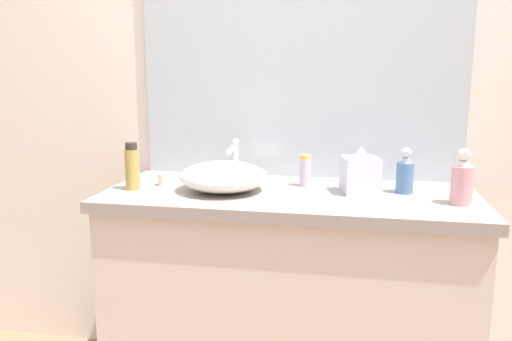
{
  "coord_description": "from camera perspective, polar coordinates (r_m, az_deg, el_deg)",
  "views": [
    {
      "loc": [
        0.25,
        -1.44,
        1.32
      ],
      "look_at": [
        -0.1,
        0.38,
        0.96
      ],
      "focal_mm": 35.77,
      "sensor_mm": 36.0,
      "label": 1
    }
  ],
  "objects": [
    {
      "name": "tissue_box",
      "position": [
        1.91,
        11.58,
        -0.28
      ],
      "size": [
        0.15,
        0.15,
        0.17
      ],
      "color": "silver",
      "rests_on": "vanity_counter"
    },
    {
      "name": "bathroom_wall_rear",
      "position": [
        2.19,
        4.39,
        10.48
      ],
      "size": [
        6.0,
        0.06,
        2.6
      ],
      "primitive_type": "cube",
      "color": "silver",
      "rests_on": "ground"
    },
    {
      "name": "faucet",
      "position": [
        2.07,
        -2.46,
        1.58
      ],
      "size": [
        0.03,
        0.13,
        0.17
      ],
      "color": "silver",
      "rests_on": "vanity_counter"
    },
    {
      "name": "wall_mirror_panel",
      "position": [
        2.15,
        4.94,
        13.5
      ],
      "size": [
        1.34,
        0.01,
        1.07
      ],
      "primitive_type": "cube",
      "color": "#B2BCC6",
      "rests_on": "vanity_counter"
    },
    {
      "name": "candle_jar",
      "position": [
        2.04,
        -10.14,
        -0.97
      ],
      "size": [
        0.06,
        0.06,
        0.05
      ],
      "primitive_type": "cylinder",
      "color": "silver",
      "rests_on": "vanity_counter"
    },
    {
      "name": "vanity_counter",
      "position": [
        2.05,
        3.59,
        -14.32
      ],
      "size": [
        1.38,
        0.58,
        0.88
      ],
      "color": "beige",
      "rests_on": "ground"
    },
    {
      "name": "spray_can",
      "position": [
        1.84,
        22.03,
        -1.15
      ],
      "size": [
        0.07,
        0.07,
        0.19
      ],
      "color": "#D4969A",
      "rests_on": "vanity_counter"
    },
    {
      "name": "sink_basin",
      "position": [
        1.91,
        -3.68,
        -0.67
      ],
      "size": [
        0.33,
        0.32,
        0.11
      ],
      "primitive_type": "ellipsoid",
      "color": "silver",
      "rests_on": "vanity_counter"
    },
    {
      "name": "lotion_bottle",
      "position": [
        2.0,
        5.51,
        -0.0
      ],
      "size": [
        0.04,
        0.04,
        0.12
      ],
      "color": "silver",
      "rests_on": "vanity_counter"
    },
    {
      "name": "soap_dispenser",
      "position": [
        1.95,
        16.33,
        -0.44
      ],
      "size": [
        0.06,
        0.06,
        0.17
      ],
      "color": "#4A72A2",
      "rests_on": "vanity_counter"
    },
    {
      "name": "perfume_bottle",
      "position": [
        1.98,
        -13.69,
        0.37
      ],
      "size": [
        0.05,
        0.05,
        0.18
      ],
      "color": "#AE9246",
      "rests_on": "vanity_counter"
    }
  ]
}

